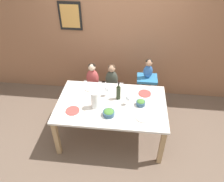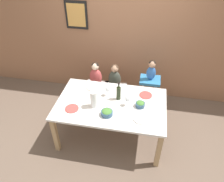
# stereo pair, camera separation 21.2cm
# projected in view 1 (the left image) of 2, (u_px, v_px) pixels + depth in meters

# --- Properties ---
(ground_plane) EXTENTS (14.00, 14.00, 0.00)m
(ground_plane) POSITION_uv_depth(u_px,v_px,m) (112.00, 134.00, 3.88)
(ground_plane) COLOR #705B4C
(wall_back) EXTENTS (10.00, 0.09, 2.70)m
(wall_back) POSITION_uv_depth(u_px,v_px,m) (119.00, 32.00, 4.11)
(wall_back) COLOR #9E6B4C
(wall_back) RESTS_ON ground_plane
(dining_table) EXTENTS (1.72, 1.07, 0.73)m
(dining_table) POSITION_uv_depth(u_px,v_px,m) (111.00, 107.00, 3.49)
(dining_table) COLOR white
(dining_table) RESTS_ON ground_plane
(chair_far_left) EXTENTS (0.43, 0.36, 0.46)m
(chair_far_left) POSITION_uv_depth(u_px,v_px,m) (93.00, 89.00, 4.30)
(chair_far_left) COLOR silver
(chair_far_left) RESTS_ON ground_plane
(chair_far_center) EXTENTS (0.43, 0.36, 0.46)m
(chair_far_center) POSITION_uv_depth(u_px,v_px,m) (112.00, 90.00, 4.26)
(chair_far_center) COLOR silver
(chair_far_center) RESTS_ON ground_plane
(chair_right_highchair) EXTENTS (0.37, 0.31, 0.74)m
(chair_right_highchair) POSITION_uv_depth(u_px,v_px,m) (146.00, 85.00, 4.10)
(chair_right_highchair) COLOR silver
(chair_right_highchair) RESTS_ON ground_plane
(person_child_left) EXTENTS (0.24, 0.16, 0.49)m
(person_child_left) POSITION_uv_depth(u_px,v_px,m) (92.00, 76.00, 4.10)
(person_child_left) COLOR #C64C4C
(person_child_left) RESTS_ON chair_far_left
(person_child_center) EXTENTS (0.24, 0.16, 0.49)m
(person_child_center) POSITION_uv_depth(u_px,v_px,m) (112.00, 77.00, 4.07)
(person_child_center) COLOR #3D4238
(person_child_center) RESTS_ON chair_far_center
(person_baby_right) EXTENTS (0.16, 0.13, 0.37)m
(person_baby_right) POSITION_uv_depth(u_px,v_px,m) (148.00, 68.00, 3.87)
(person_baby_right) COLOR #3366B2
(person_baby_right) RESTS_ON chair_right_highchair
(wine_bottle) EXTENTS (0.07, 0.07, 0.31)m
(wine_bottle) POSITION_uv_depth(u_px,v_px,m) (118.00, 92.00, 3.45)
(wine_bottle) COLOR #232D19
(wine_bottle) RESTS_ON dining_table
(paper_towel_roll) EXTENTS (0.11, 0.11, 0.28)m
(paper_towel_roll) POSITION_uv_depth(u_px,v_px,m) (95.00, 100.00, 3.28)
(paper_towel_roll) COLOR white
(paper_towel_roll) RESTS_ON dining_table
(wine_glass_near) EXTENTS (0.07, 0.07, 0.17)m
(wine_glass_near) POSITION_uv_depth(u_px,v_px,m) (128.00, 99.00, 3.34)
(wine_glass_near) COLOR white
(wine_glass_near) RESTS_ON dining_table
(wine_glass_far) EXTENTS (0.07, 0.07, 0.17)m
(wine_glass_far) POSITION_uv_depth(u_px,v_px,m) (107.00, 90.00, 3.52)
(wine_glass_far) COLOR white
(wine_glass_far) RESTS_ON dining_table
(salad_bowl_large) EXTENTS (0.18, 0.18, 0.09)m
(salad_bowl_large) POSITION_uv_depth(u_px,v_px,m) (109.00, 113.00, 3.20)
(salad_bowl_large) COLOR #335675
(salad_bowl_large) RESTS_ON dining_table
(salad_bowl_small) EXTENTS (0.14, 0.14, 0.09)m
(salad_bowl_small) POSITION_uv_depth(u_px,v_px,m) (141.00, 103.00, 3.37)
(salad_bowl_small) COLOR #335675
(salad_bowl_small) RESTS_ON dining_table
(dinner_plate_front_left) EXTENTS (0.21, 0.21, 0.01)m
(dinner_plate_front_left) POSITION_uv_depth(u_px,v_px,m) (73.00, 111.00, 3.29)
(dinner_plate_front_left) COLOR #D14C47
(dinner_plate_front_left) RESTS_ON dining_table
(dinner_plate_back_left) EXTENTS (0.21, 0.21, 0.01)m
(dinner_plate_back_left) POSITION_uv_depth(u_px,v_px,m) (91.00, 88.00, 3.74)
(dinner_plate_back_left) COLOR silver
(dinner_plate_back_left) RESTS_ON dining_table
(dinner_plate_back_right) EXTENTS (0.21, 0.21, 0.01)m
(dinner_plate_back_right) POSITION_uv_depth(u_px,v_px,m) (145.00, 93.00, 3.62)
(dinner_plate_back_right) COLOR #D14C47
(dinner_plate_back_right) RESTS_ON dining_table
(dinner_plate_front_right) EXTENTS (0.21, 0.21, 0.01)m
(dinner_plate_front_right) POSITION_uv_depth(u_px,v_px,m) (142.00, 117.00, 3.18)
(dinner_plate_front_right) COLOR silver
(dinner_plate_front_right) RESTS_ON dining_table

